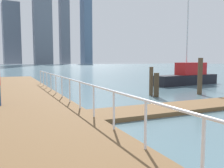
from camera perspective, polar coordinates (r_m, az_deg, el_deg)
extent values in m
plane|color=slate|center=(21.22, -8.46, -0.59)|extent=(300.00, 300.00, 0.00)
cube|color=brown|center=(12.61, 21.44, -4.75)|extent=(13.31, 2.00, 0.18)
cylinder|color=white|center=(3.93, 21.19, -14.91)|extent=(0.06, 0.06, 1.05)
cylinder|color=white|center=(5.10, 8.12, -9.79)|extent=(0.06, 0.06, 1.05)
cylinder|color=white|center=(6.46, 0.45, -6.45)|extent=(0.06, 0.06, 1.05)
cylinder|color=white|center=(7.90, -4.44, -4.23)|extent=(0.06, 0.06, 1.05)
cylinder|color=white|center=(9.40, -7.78, -2.69)|extent=(0.06, 0.06, 1.05)
cylinder|color=white|center=(10.92, -10.19, -1.57)|extent=(0.06, 0.06, 1.05)
cylinder|color=white|center=(12.46, -12.01, -0.72)|extent=(0.06, 0.06, 1.05)
cylinder|color=white|center=(14.01, -13.42, -0.06)|extent=(0.06, 0.06, 1.05)
cylinder|color=white|center=(15.56, -14.56, 0.47)|extent=(0.06, 0.06, 1.05)
cylinder|color=white|center=(17.13, -15.48, 0.90)|extent=(0.06, 0.06, 1.05)
cylinder|color=white|center=(18.70, -16.25, 1.26)|extent=(0.06, 0.06, 1.05)
cylinder|color=white|center=(20.27, -16.91, 1.57)|extent=(0.06, 0.06, 1.05)
cylinder|color=white|center=(8.58, -6.29, 0.07)|extent=(0.06, 23.87, 0.06)
cylinder|color=#473826|center=(15.11, 10.70, -0.22)|extent=(0.33, 0.33, 1.52)
cylinder|color=brown|center=(15.69, 9.46, 0.67)|extent=(0.25, 0.25, 1.88)
cylinder|color=brown|center=(16.98, 20.54, 1.77)|extent=(0.31, 0.31, 2.48)
cube|color=black|center=(23.69, 17.47, 1.00)|extent=(7.33, 2.49, 0.94)
cube|color=red|center=(24.12, 18.56, 3.56)|extent=(3.19, 1.68, 1.17)
cylinder|color=silver|center=(23.82, 17.83, 12.79)|extent=(0.12, 0.12, 8.83)
cube|color=slate|center=(189.45, -23.19, 11.14)|extent=(12.48, 14.15, 43.84)
cube|color=slate|center=(177.45, -16.68, 18.73)|extent=(12.02, 12.19, 86.37)
cube|color=slate|center=(185.87, -11.46, 13.10)|extent=(6.97, 7.25, 53.59)
cube|color=slate|center=(187.51, -6.29, 12.61)|extent=(6.65, 10.41, 50.34)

